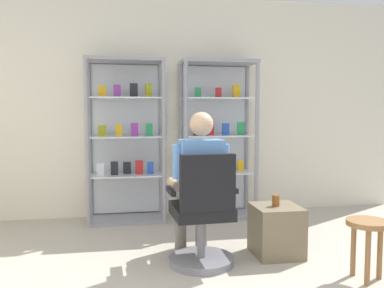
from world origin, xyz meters
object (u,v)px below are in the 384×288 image
object	(u,v)px
wooden_stool	(368,233)
office_chair	(203,220)
display_cabinet_left	(126,139)
display_cabinet_right	(217,139)
tea_glass	(276,201)
seated_shopkeeper	(198,179)
storage_crate	(276,230)

from	to	relation	value
wooden_stool	office_chair	bearing A→B (deg)	157.78
display_cabinet_left	wooden_stool	world-z (taller)	display_cabinet_left
display_cabinet_right	office_chair	world-z (taller)	display_cabinet_right
display_cabinet_left	display_cabinet_right	xyz separation A→B (m)	(1.10, 0.00, -0.00)
office_chair	tea_glass	world-z (taller)	office_chair
display_cabinet_right	office_chair	distance (m)	1.77
seated_shopkeeper	tea_glass	world-z (taller)	seated_shopkeeper
seated_shopkeeper	tea_glass	bearing A→B (deg)	-1.45
storage_crate	wooden_stool	xyz separation A→B (m)	(0.48, -0.64, 0.14)
display_cabinet_right	seated_shopkeeper	bearing A→B (deg)	-109.32
office_chair	storage_crate	world-z (taller)	office_chair
wooden_stool	tea_glass	bearing A→B (deg)	127.95
display_cabinet_left	storage_crate	bearing A→B (deg)	-47.79
seated_shopkeeper	wooden_stool	xyz separation A→B (m)	(1.20, -0.65, -0.34)
tea_glass	seated_shopkeeper	bearing A→B (deg)	178.55
office_chair	tea_glass	distance (m)	0.72
storage_crate	wooden_stool	bearing A→B (deg)	-52.86
display_cabinet_right	seated_shopkeeper	size ratio (longest dim) A/B	1.47
seated_shopkeeper	storage_crate	size ratio (longest dim) A/B	2.88
office_chair	storage_crate	distance (m)	0.74
office_chair	tea_glass	xyz separation A→B (m)	(0.70, 0.15, 0.11)
storage_crate	seated_shopkeeper	bearing A→B (deg)	179.00
office_chair	seated_shopkeeper	bearing A→B (deg)	92.78
display_cabinet_right	seated_shopkeeper	world-z (taller)	display_cabinet_right
display_cabinet_left	seated_shopkeeper	bearing A→B (deg)	-67.37
seated_shopkeeper	storage_crate	distance (m)	0.87
wooden_stool	display_cabinet_left	bearing A→B (deg)	130.74
tea_glass	wooden_stool	bearing A→B (deg)	-52.05
display_cabinet_left	tea_glass	size ratio (longest dim) A/B	18.83
display_cabinet_left	office_chair	world-z (taller)	display_cabinet_left
display_cabinet_right	wooden_stool	distance (m)	2.27
office_chair	display_cabinet_right	bearing A→B (deg)	72.78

